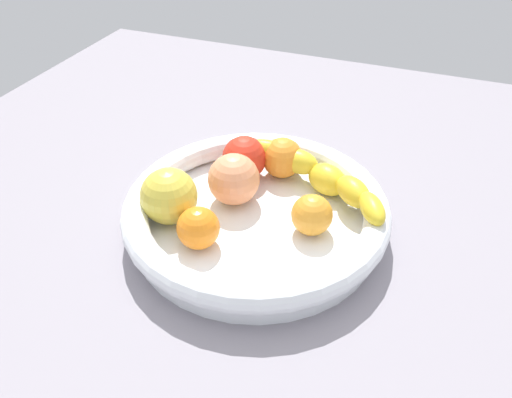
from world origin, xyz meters
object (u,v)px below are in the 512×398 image
object	(u,v)px
orange_front	(313,213)
apple_yellow	(169,196)
orange_mid_left	(279,157)
peach_blush	(234,179)
banana_draped_left	(323,177)
tomato_red	(244,158)
orange_mid_right	(198,228)
fruit_bowl	(256,212)

from	to	relation	value
orange_front	apple_yellow	bearing A→B (deg)	14.24
orange_mid_left	peach_blush	distance (cm)	8.81
orange_front	banana_draped_left	bearing A→B (deg)	-84.50
banana_draped_left	tomato_red	distance (cm)	11.50
orange_front	tomato_red	bearing A→B (deg)	-32.37
orange_mid_right	peach_blush	xyz separation A→B (cm)	(-0.52, -9.62, 0.85)
orange_front	orange_mid_right	size ratio (longest dim) A/B	0.99
banana_draped_left	orange_mid_left	distance (cm)	7.61
banana_draped_left	apple_yellow	xyz separation A→B (cm)	(16.74, 11.82, 0.64)
fruit_bowl	apple_yellow	distance (cm)	11.26
orange_mid_left	tomato_red	world-z (taller)	tomato_red
orange_front	peach_blush	xyz separation A→B (cm)	(11.39, -2.04, 0.87)
banana_draped_left	orange_mid_left	world-z (taller)	orange_mid_left
orange_mid_left	tomato_red	xyz separation A→B (cm)	(4.38, 2.35, 0.25)
orange_mid_right	banana_draped_left	bearing A→B (deg)	-126.79
apple_yellow	fruit_bowl	bearing A→B (deg)	-157.93
orange_mid_right	tomato_red	world-z (taller)	tomato_red
orange_mid_right	orange_front	bearing A→B (deg)	-147.54
banana_draped_left	peach_blush	bearing A→B (deg)	26.63
banana_draped_left	orange_mid_right	xyz separation A→B (cm)	(11.19, 14.97, -0.38)
tomato_red	orange_front	bearing A→B (deg)	147.63
fruit_bowl	peach_blush	size ratio (longest dim) A/B	4.94
orange_front	orange_mid_left	size ratio (longest dim) A/B	0.89
peach_blush	fruit_bowl	bearing A→B (deg)	149.63
fruit_bowl	peach_blush	xyz separation A→B (cm)	(4.05, -2.37, 2.63)
apple_yellow	tomato_red	xyz separation A→B (cm)	(-5.24, -12.17, -0.48)
fruit_bowl	orange_mid_right	xyz separation A→B (cm)	(4.56, 7.24, 1.78)
peach_blush	banana_draped_left	bearing A→B (deg)	-153.37
orange_mid_right	apple_yellow	size ratio (longest dim) A/B	0.72
apple_yellow	peach_blush	distance (cm)	8.86
tomato_red	peach_blush	distance (cm)	5.76
banana_draped_left	peach_blush	world-z (taller)	peach_blush
tomato_red	peach_blush	bearing A→B (deg)	98.18
orange_mid_right	peach_blush	size ratio (longest dim) A/B	0.75
orange_mid_left	tomato_red	size ratio (longest dim) A/B	0.92
apple_yellow	peach_blush	world-z (taller)	apple_yellow
fruit_bowl	orange_mid_left	xyz separation A→B (cm)	(0.49, -10.42, 2.07)
orange_front	orange_mid_right	distance (cm)	14.11
tomato_red	peach_blush	world-z (taller)	peach_blush
tomato_red	orange_mid_left	bearing A→B (deg)	-151.78
orange_mid_left	banana_draped_left	bearing A→B (deg)	159.30
tomato_red	orange_mid_right	bearing A→B (deg)	91.13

